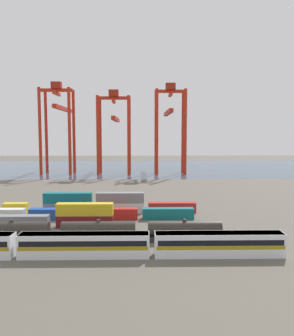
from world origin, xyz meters
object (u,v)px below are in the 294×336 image
Objects in this scene: passenger_train at (84,244)px; freight_tank_row at (99,231)px; shipping_container_12 at (68,208)px; shipping_container_14 at (120,208)px; shipping_container_2 at (21,221)px; shipping_container_7 at (56,214)px; gantry_crane_central at (114,124)px; gantry_crane_west at (59,118)px; gantry_crane_east at (170,120)px.

freight_tank_row is (1.35, 8.27, -0.21)m from passenger_train.
shipping_container_14 is at bearing 0.00° from shipping_container_12.
shipping_container_7 is at bearing 49.75° from shipping_container_2.
shipping_container_12 is at bearing 105.89° from passenger_train.
freight_tank_row reaches higher than shipping_container_12.
shipping_container_14 is at bearing -85.12° from gantry_crane_central.
gantry_crane_west reaches higher than gantry_crane_central.
freight_tank_row is 26.49m from shipping_container_12.
passenger_train is 5.40× the size of shipping_container_7.
gantry_crane_central is 0.93× the size of gantry_crane_east.
passenger_train is 27.81m from shipping_container_7.
gantry_crane_east is (24.37, 126.33, 25.21)m from passenger_train.
shipping_container_14 is (14.80, 6.91, 0.00)m from shipping_container_7.
shipping_container_2 is at bearing -81.71° from gantry_crane_west.
gantry_crane_central is (-7.98, 93.40, 23.87)m from shipping_container_14.
gantry_crane_west is (-32.32, 126.27, 25.96)m from passenger_train.
shipping_container_7 is 7.08m from shipping_container_12.
gantry_crane_west is 28.50m from gantry_crane_central.
freight_tank_row is 3.79× the size of shipping_container_14.
freight_tank_row is 120.05m from gantry_crane_central.
gantry_crane_central is at bearing 83.26° from shipping_container_2.
passenger_train is 5.40× the size of shipping_container_14.
shipping_container_2 is at bearing 149.90° from freight_tank_row.
passenger_train is 128.08m from gantry_crane_central.
shipping_container_7 is at bearing 112.85° from passenger_train.
shipping_container_14 is 0.26× the size of gantry_crane_west.
passenger_train is 1.56× the size of gantry_crane_central.
shipping_container_7 is 103.34m from gantry_crane_central.
gantry_crane_central is at bearing -179.19° from gantry_crane_east.
gantry_crane_east is at bearing 77.75° from shipping_container_14.
gantry_crane_east reaches higher than shipping_container_2.
shipping_container_7 is 1.00× the size of shipping_container_14.
shipping_container_12 is 96.55m from gantry_crane_central.
freight_tank_row is 1.00× the size of gantry_crane_west.
shipping_container_12 is 0.29× the size of gantry_crane_central.
shipping_container_14 is 104.05m from gantry_crane_west.
passenger_train is 33.83m from shipping_container_12.
gantry_crane_west reaches higher than shipping_container_12.
gantry_crane_west is 1.01× the size of gantry_crane_east.
shipping_container_14 is (13.27, 0.00, 0.00)m from shipping_container_12.
gantry_crane_central reaches higher than shipping_container_7.
freight_tank_row is 1.09× the size of gantry_crane_central.
shipping_container_2 is 0.26× the size of gantry_crane_west.
shipping_container_14 is at bearing -102.25° from gantry_crane_east.
shipping_container_2 is 1.00× the size of shipping_container_7.
gantry_crane_east is at bearing 0.81° from gantry_crane_central.
shipping_container_7 is at bearing -102.52° from shipping_container_12.
passenger_train is 1.43× the size of gantry_crane_west.
shipping_container_7 is 106.36m from gantry_crane_west.
gantry_crane_west is 1.09× the size of gantry_crane_central.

